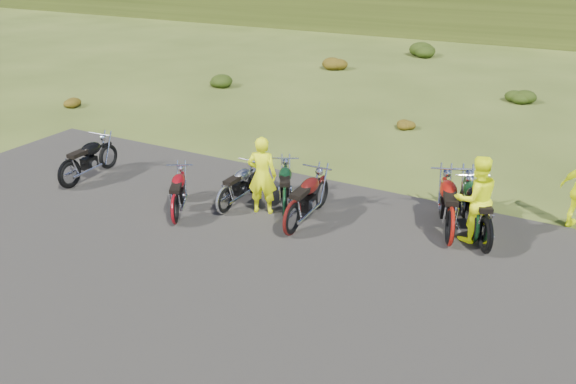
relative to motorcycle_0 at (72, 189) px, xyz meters
The scene contains 19 objects.
ground 6.23m from the motorcycle_0, ahead, with size 300.00×300.00×0.00m, color #3B4918.
gravel_pad 6.70m from the motorcycle_0, 22.04° to the right, with size 20.00×12.00×0.04m, color black.
hill_slope 49.87m from the motorcycle_0, 82.85° to the left, with size 300.00×46.00×3.00m, color #2F3D14, non-canonical shape.
shrub_0 7.98m from the motorcycle_0, 136.55° to the left, with size 0.77×0.77×0.45m, color #5E360B.
shrub_1 11.17m from the motorcycle_0, 105.01° to the left, with size 1.03×1.03×0.61m, color #1D310C.
shrub_2 16.09m from the motorcycle_0, 89.97° to the left, with size 1.30×1.30×0.77m, color #5E360B.
shrub_3 21.59m from the motorcycle_0, 82.26° to the left, with size 1.56×1.56×0.92m, color #1D310C.
shrub_4 10.45m from the motorcycle_0, 56.23° to the left, with size 0.77×0.77×0.45m, color #5E360B.
shrub_5 16.48m from the motorcycle_0, 58.09° to the left, with size 1.03×1.03×0.61m, color #1D310C.
motorcycle_0 is the anchor object (origin of this frame).
motorcycle_1 3.53m from the motorcycle_0, ahead, with size 1.88×0.63×0.98m, color maroon, non-canonical shape.
motorcycle_2 5.57m from the motorcycle_0, 11.23° to the left, with size 1.94×0.65×1.02m, color black, non-canonical shape.
motorcycle_3 4.24m from the motorcycle_0, ahead, with size 1.85×0.62×0.97m, color #9F9FA4, non-canonical shape.
motorcycle_4 6.01m from the motorcycle_0, ahead, with size 2.16×0.72×1.13m, color #490E0C, non-canonical shape.
motorcycle_5 9.79m from the motorcycle_0, ahead, with size 2.23×0.74×1.17m, color black, non-canonical shape.
motorcycle_6 9.12m from the motorcycle_0, ahead, with size 2.28×0.76×1.19m, color maroon, non-canonical shape.
motorcycle_7 9.59m from the motorcycle_0, 11.61° to the left, with size 2.17×0.72×1.14m, color black, non-canonical shape.
person_middle 5.10m from the motorcycle_0, 12.22° to the left, with size 0.65×0.43×1.79m, color #ECFA0D.
person_right_a 9.58m from the motorcycle_0, 11.93° to the left, with size 0.89×0.69×1.82m, color #ECFA0D.
Camera 1 is at (4.59, -8.27, 5.65)m, focal length 35.00 mm.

